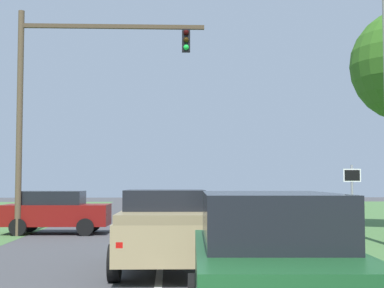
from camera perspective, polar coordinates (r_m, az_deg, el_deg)
The scene contains 6 objects.
ground_plane at distance 14.53m, azimuth -3.15°, elevation -12.11°, with size 120.00×120.00×0.00m, color #424244.
red_suv_near at distance 7.89m, azimuth 7.70°, elevation -11.71°, with size 2.35×4.80×1.99m.
pickup_truck_lead at distance 14.02m, azimuth -2.64°, elevation -8.38°, with size 2.40×4.86×1.94m.
traffic_light at distance 23.76m, azimuth -12.33°, elevation 5.32°, with size 7.41×0.40×8.91m.
keep_moving_sign at distance 20.41m, azimuth 15.36°, elevation -4.71°, with size 0.60×0.09×2.68m.
crossing_suv_far at distance 24.49m, azimuth -13.17°, elevation -6.40°, with size 4.25×2.14×1.73m.
Camera 1 is at (0.21, -3.73, 2.16)m, focal length 54.66 mm.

